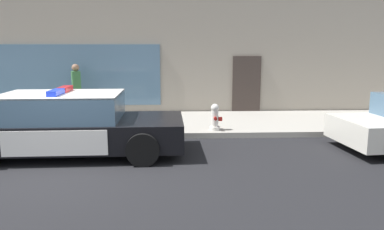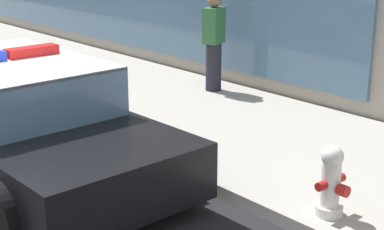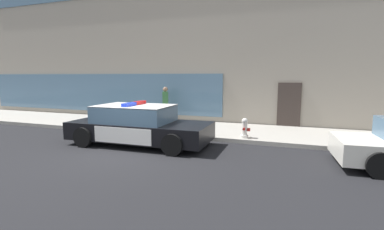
{
  "view_description": "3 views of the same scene",
  "coord_description": "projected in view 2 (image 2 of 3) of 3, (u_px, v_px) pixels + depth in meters",
  "views": [
    {
      "loc": [
        2.18,
        -7.02,
        2.32
      ],
      "look_at": [
        2.6,
        2.5,
        0.61
      ],
      "focal_mm": 34.13,
      "sensor_mm": 36.0,
      "label": 1
    },
    {
      "loc": [
        6.33,
        -1.75,
        2.8
      ],
      "look_at": [
        1.75,
        2.19,
        0.94
      ],
      "focal_mm": 54.63,
      "sensor_mm": 36.0,
      "label": 2
    },
    {
      "loc": [
        4.87,
        -7.39,
        2.39
      ],
      "look_at": [
        1.21,
        2.64,
        0.9
      ],
      "focal_mm": 26.19,
      "sensor_mm": 36.0,
      "label": 3
    }
  ],
  "objects": [
    {
      "name": "police_cruiser",
      "position": [
        16.0,
        118.0,
        7.1
      ],
      "size": [
        4.97,
        2.24,
        1.49
      ],
      "rotation": [
        0.0,
        0.0,
        0.02
      ],
      "color": "black",
      "rests_on": "ground"
    },
    {
      "name": "sidewalk",
      "position": [
        210.0,
        120.0,
        9.02
      ],
      "size": [
        48.0,
        3.43,
        0.15
      ],
      "primitive_type": "cube",
      "color": "#A39E93",
      "rests_on": "ground"
    },
    {
      "name": "pedestrian_on_sidewalk",
      "position": [
        214.0,
        42.0,
        10.23
      ],
      "size": [
        0.38,
        0.47,
        1.71
      ],
      "rotation": [
        0.0,
        0.0,
        3.5
      ],
      "color": "#23232D",
      "rests_on": "sidewalk"
    },
    {
      "name": "fire_hydrant",
      "position": [
        331.0,
        182.0,
        5.7
      ],
      "size": [
        0.34,
        0.39,
        0.73
      ],
      "color": "silver",
      "rests_on": "sidewalk"
    }
  ]
}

